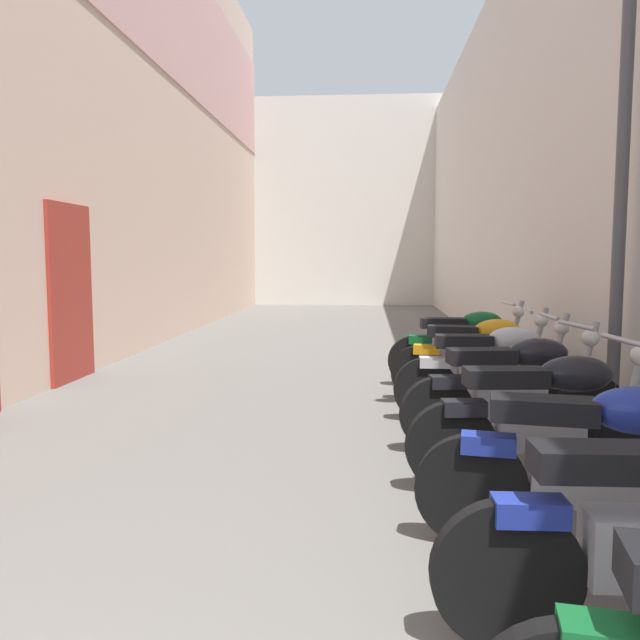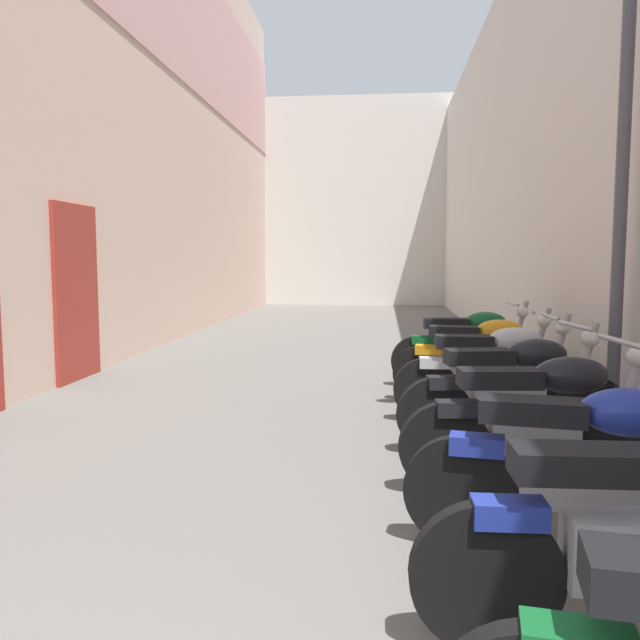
{
  "view_description": "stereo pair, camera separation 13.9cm",
  "coord_description": "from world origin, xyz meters",
  "px_view_note": "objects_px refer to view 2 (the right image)",
  "views": [
    {
      "loc": [
        0.79,
        0.13,
        1.53
      ],
      "look_at": [
        0.34,
        6.18,
        0.94
      ],
      "focal_mm": 35.86,
      "sensor_mm": 36.0,
      "label": 1
    },
    {
      "loc": [
        0.93,
        0.15,
        1.53
      ],
      "look_at": [
        0.34,
        6.18,
        0.94
      ],
      "focal_mm": 35.86,
      "sensor_mm": 36.0,
      "label": 2
    }
  ],
  "objects_px": {
    "motorcycle_seventh": "(482,357)",
    "motorcycle_eighth": "(470,345)",
    "motorcycle_fifth": "(514,389)",
    "motorcycle_sixth": "(495,370)",
    "motorcycle_third": "(591,465)",
    "street_lamp": "(613,110)",
    "motorcycle_fourth": "(543,418)"
  },
  "relations": [
    {
      "from": "street_lamp",
      "to": "motorcycle_sixth",
      "type": "bearing_deg",
      "value": 133.44
    },
    {
      "from": "motorcycle_seventh",
      "to": "motorcycle_third",
      "type": "bearing_deg",
      "value": -90.0
    },
    {
      "from": "motorcycle_third",
      "to": "motorcycle_eighth",
      "type": "bearing_deg",
      "value": 90.0
    },
    {
      "from": "motorcycle_seventh",
      "to": "street_lamp",
      "type": "distance_m",
      "value": 2.72
    },
    {
      "from": "motorcycle_fourth",
      "to": "motorcycle_sixth",
      "type": "relative_size",
      "value": 1.0
    },
    {
      "from": "motorcycle_fourth",
      "to": "motorcycle_seventh",
      "type": "bearing_deg",
      "value": 90.0
    },
    {
      "from": "motorcycle_third",
      "to": "motorcycle_sixth",
      "type": "relative_size",
      "value": 0.99
    },
    {
      "from": "motorcycle_seventh",
      "to": "street_lamp",
      "type": "relative_size",
      "value": 0.41
    },
    {
      "from": "motorcycle_fourth",
      "to": "motorcycle_sixth",
      "type": "bearing_deg",
      "value": 90.0
    },
    {
      "from": "motorcycle_third",
      "to": "motorcycle_sixth",
      "type": "xyz_separation_m",
      "value": [
        0.0,
        2.73,
        0.0
      ]
    },
    {
      "from": "motorcycle_fifth",
      "to": "motorcycle_eighth",
      "type": "xyz_separation_m",
      "value": [
        0.0,
        2.56,
        0.0
      ]
    },
    {
      "from": "motorcycle_sixth",
      "to": "motorcycle_seventh",
      "type": "distance_m",
      "value": 0.76
    },
    {
      "from": "motorcycle_seventh",
      "to": "motorcycle_eighth",
      "type": "xyz_separation_m",
      "value": [
        0.0,
        0.93,
        0.0
      ]
    },
    {
      "from": "motorcycle_sixth",
      "to": "motorcycle_eighth",
      "type": "height_order",
      "value": "same"
    },
    {
      "from": "motorcycle_eighth",
      "to": "street_lamp",
      "type": "xyz_separation_m",
      "value": [
        0.7,
        -2.43,
        2.16
      ]
    },
    {
      "from": "motorcycle_eighth",
      "to": "motorcycle_fifth",
      "type": "bearing_deg",
      "value": -90.0
    },
    {
      "from": "motorcycle_fourth",
      "to": "motorcycle_seventh",
      "type": "xyz_separation_m",
      "value": [
        -0.0,
        2.53,
        0.0
      ]
    },
    {
      "from": "motorcycle_fifth",
      "to": "street_lamp",
      "type": "xyz_separation_m",
      "value": [
        0.7,
        0.13,
        2.16
      ]
    },
    {
      "from": "street_lamp",
      "to": "motorcycle_fourth",
      "type": "bearing_deg",
      "value": -123.93
    },
    {
      "from": "motorcycle_fourth",
      "to": "motorcycle_sixth",
      "type": "distance_m",
      "value": 1.77
    },
    {
      "from": "motorcycle_fifth",
      "to": "motorcycle_eighth",
      "type": "relative_size",
      "value": 0.99
    },
    {
      "from": "motorcycle_fourth",
      "to": "street_lamp",
      "type": "bearing_deg",
      "value": 56.07
    },
    {
      "from": "motorcycle_third",
      "to": "motorcycle_seventh",
      "type": "bearing_deg",
      "value": 90.0
    },
    {
      "from": "motorcycle_third",
      "to": "motorcycle_fourth",
      "type": "bearing_deg",
      "value": 89.99
    },
    {
      "from": "motorcycle_eighth",
      "to": "motorcycle_sixth",
      "type": "bearing_deg",
      "value": -90.0
    },
    {
      "from": "motorcycle_fourth",
      "to": "motorcycle_fifth",
      "type": "xyz_separation_m",
      "value": [
        -0.0,
        0.91,
        0.0
      ]
    },
    {
      "from": "motorcycle_third",
      "to": "street_lamp",
      "type": "relative_size",
      "value": 0.4
    },
    {
      "from": "motorcycle_fourth",
      "to": "motorcycle_fifth",
      "type": "height_order",
      "value": "same"
    },
    {
      "from": "motorcycle_seventh",
      "to": "motorcycle_sixth",
      "type": "bearing_deg",
      "value": -89.99
    },
    {
      "from": "motorcycle_sixth",
      "to": "motorcycle_third",
      "type": "bearing_deg",
      "value": -90.0
    },
    {
      "from": "motorcycle_fourth",
      "to": "motorcycle_seventh",
      "type": "relative_size",
      "value": 1.01
    },
    {
      "from": "motorcycle_fifth",
      "to": "street_lamp",
      "type": "height_order",
      "value": "street_lamp"
    }
  ]
}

